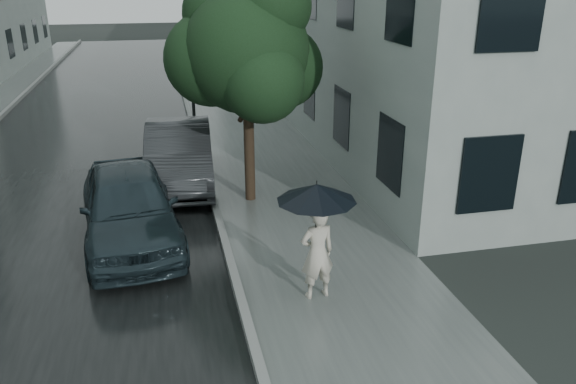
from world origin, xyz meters
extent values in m
plane|color=black|center=(0.00, 0.00, 0.00)|extent=(120.00, 120.00, 0.00)
cube|color=slate|center=(0.25, 12.00, 0.00)|extent=(3.50, 60.00, 0.01)
cube|color=slate|center=(-1.57, 12.00, 0.07)|extent=(0.15, 60.00, 0.15)
cube|color=black|center=(-5.08, 12.00, 0.00)|extent=(6.85, 60.00, 0.00)
imported|color=#BBB7A4|center=(-0.29, 0.58, 0.82)|extent=(0.64, 0.47, 1.62)
cylinder|color=black|center=(-0.33, 0.53, 1.39)|extent=(0.02, 0.02, 0.76)
cone|color=black|center=(-0.33, 0.53, 1.91)|extent=(1.42, 1.42, 0.28)
cylinder|color=black|center=(-0.33, 0.53, 2.07)|extent=(0.02, 0.02, 0.08)
cylinder|color=black|center=(-0.33, 0.53, 0.98)|extent=(0.03, 0.03, 0.06)
cylinder|color=#332619|center=(-0.66, 5.20, 1.22)|extent=(0.24, 0.24, 2.45)
sphere|color=#16321A|center=(-0.66, 5.20, 3.52)|extent=(2.78, 2.78, 2.78)
sphere|color=#16321A|center=(0.20, 5.52, 3.09)|extent=(1.92, 1.92, 1.92)
sphere|color=#16321A|center=(-1.41, 5.63, 3.31)|extent=(2.14, 2.14, 2.14)
sphere|color=#16321A|center=(-0.45, 4.45, 2.97)|extent=(1.81, 1.81, 1.81)
sphere|color=#16321A|center=(-0.98, 5.84, 4.27)|extent=(2.03, 2.03, 2.03)
sphere|color=#16321A|center=(-0.13, 4.99, 4.47)|extent=(1.72, 1.72, 1.72)
cylinder|color=black|center=(-1.45, 13.15, 2.61)|extent=(0.12, 0.12, 5.22)
cylinder|color=black|center=(-1.45, 13.15, 0.10)|extent=(0.28, 0.28, 0.20)
imported|color=#1B292F|center=(-3.39, 3.47, 0.78)|extent=(2.28, 4.69, 1.54)
imported|color=#272A2D|center=(-2.25, 6.77, 0.78)|extent=(1.89, 4.77, 1.55)
camera|label=1|loc=(-2.60, -7.34, 5.11)|focal=35.00mm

